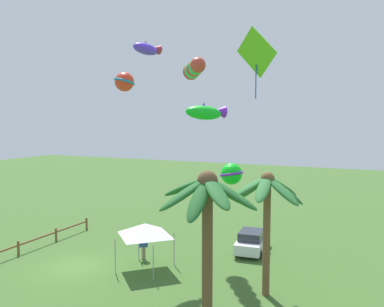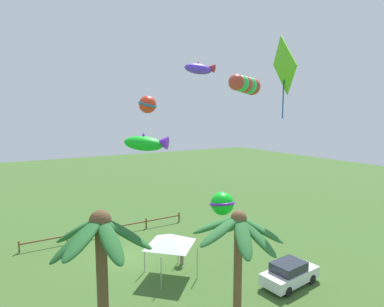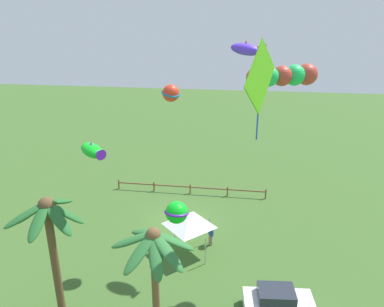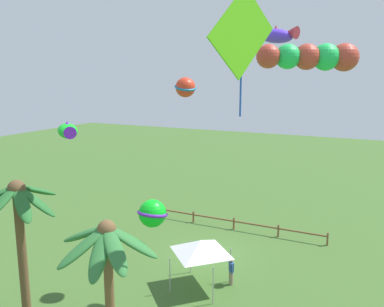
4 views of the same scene
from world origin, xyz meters
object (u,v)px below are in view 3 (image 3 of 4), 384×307
at_px(palm_tree_1, 154,253).
at_px(kite_ball_4, 171,93).
at_px(kite_ball_2, 177,212).
at_px(kite_tube_5, 285,76).
at_px(spectator_0, 211,235).
at_px(kite_fish_3, 248,49).
at_px(festival_tent, 189,221).
at_px(palm_tree_0, 48,226).
at_px(kite_diamond_0, 260,78).
at_px(kite_fish_1, 93,151).
at_px(parked_car_0, 278,301).

height_order(palm_tree_1, kite_ball_4, kite_ball_4).
xyz_separation_m(kite_ball_2, kite_ball_4, (1.42, -5.95, 5.10)).
height_order(palm_tree_1, kite_tube_5, kite_tube_5).
height_order(spectator_0, kite_ball_2, kite_ball_2).
bearing_deg(kite_ball_2, kite_tube_5, -138.96).
relative_size(kite_ball_4, kite_tube_5, 0.41).
height_order(kite_fish_3, kite_ball_4, kite_fish_3).
xyz_separation_m(palm_tree_1, festival_tent, (-0.49, -7.64, -2.65)).
bearing_deg(palm_tree_0, kite_ball_4, -125.48).
relative_size(kite_diamond_0, kite_fish_3, 1.84).
bearing_deg(kite_fish_1, kite_ball_2, -176.99).
bearing_deg(kite_ball_2, spectator_0, -100.97).
distance_m(kite_ball_4, kite_tube_5, 7.08).
height_order(kite_fish_1, kite_ball_4, kite_ball_4).
height_order(palm_tree_0, kite_diamond_0, kite_diamond_0).
bearing_deg(palm_tree_0, parked_car_0, -172.03).
height_order(palm_tree_0, kite_fish_3, kite_fish_3).
height_order(palm_tree_1, kite_diamond_0, kite_diamond_0).
bearing_deg(kite_fish_3, palm_tree_0, 40.87).
height_order(parked_car_0, kite_fish_3, kite_fish_3).
bearing_deg(kite_diamond_0, festival_tent, -54.26).
bearing_deg(palm_tree_1, kite_fish_3, -112.58).
height_order(kite_ball_4, kite_tube_5, kite_tube_5).
distance_m(palm_tree_0, parked_car_0, 13.22).
bearing_deg(palm_tree_1, kite_diamond_0, -156.24).
bearing_deg(kite_ball_2, kite_fish_3, -114.16).
height_order(kite_diamond_0, kite_ball_2, kite_diamond_0).
height_order(palm_tree_0, kite_ball_4, kite_ball_4).
relative_size(festival_tent, kite_tube_5, 0.70).
height_order(spectator_0, kite_tube_5, kite_tube_5).
relative_size(palm_tree_0, kite_fish_1, 3.73).
relative_size(festival_tent, kite_fish_1, 1.49).
distance_m(palm_tree_0, spectator_0, 11.96).
height_order(palm_tree_1, kite_fish_3, kite_fish_3).
xyz_separation_m(kite_fish_1, kite_fish_3, (-7.43, -7.43, 4.46)).
relative_size(kite_ball_2, kite_fish_3, 0.64).
bearing_deg(kite_ball_4, kite_fish_1, 65.78).
relative_size(palm_tree_1, kite_fish_1, 3.37).
distance_m(festival_tent, kite_fish_3, 12.09).
relative_size(kite_ball_2, kite_tube_5, 0.38).
bearing_deg(palm_tree_1, kite_ball_2, -107.18).
xyz_separation_m(spectator_0, festival_tent, (1.45, 1.02, 1.65)).
distance_m(spectator_0, kite_fish_3, 13.28).
distance_m(palm_tree_1, kite_fish_1, 5.93).
distance_m(spectator_0, kite_tube_5, 12.70).
xyz_separation_m(festival_tent, kite_ball_4, (1.22, -0.53, 8.80)).
bearing_deg(kite_ball_4, festival_tent, 156.53).
xyz_separation_m(palm_tree_1, spectator_0, (-1.94, -8.66, -4.31)).
bearing_deg(spectator_0, kite_ball_4, 10.38).
bearing_deg(palm_tree_0, kite_fish_1, -156.09).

